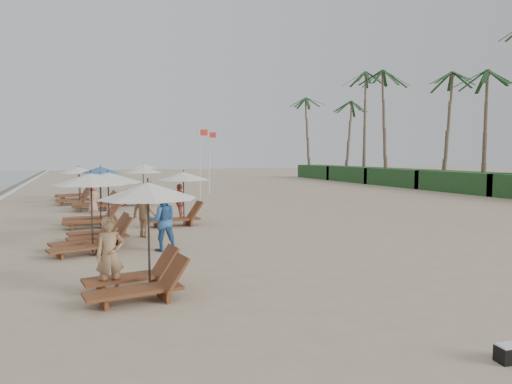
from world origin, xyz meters
name	(u,v)px	position (x,y,z in m)	size (l,w,h in m)	color
ground	(287,245)	(0.00, 0.00, 0.00)	(160.00, 160.00, 0.00)	tan
shrub_hedge	(465,182)	(22.00, 14.50, 0.80)	(3.20, 53.00, 1.60)	#193D1C
palm_row	(460,65)	(21.91, 15.40, 9.91)	(7.00, 52.00, 12.30)	brown
lounger_station_0	(137,242)	(-5.21, -3.79, 1.13)	(2.49, 2.08, 2.38)	brown
lounger_station_1	(85,211)	(-6.16, 1.15, 1.26)	(2.49, 2.23, 2.39)	brown
lounger_station_2	(102,207)	(-5.60, 2.77, 1.19)	(2.61, 2.30, 2.35)	brown
lounger_station_3	(93,203)	(-5.78, 6.52, 0.95)	(2.61, 2.06, 2.15)	brown
lounger_station_4	(95,191)	(-5.47, 12.65, 1.01)	(2.62, 2.10, 2.30)	brown
lounger_station_5	(75,185)	(-6.48, 15.98, 1.13)	(2.50, 2.19, 2.20)	brown
lounger_station_6	(75,186)	(-6.50, 19.10, 0.91)	(2.66, 2.63, 2.05)	brown
inland_station_0	(178,195)	(-2.45, 5.52, 1.28)	(2.87, 2.24, 2.22)	brown
inland_station_1	(140,182)	(-2.96, 14.04, 1.36)	(2.75, 2.24, 2.22)	brown
inland_station_2	(141,174)	(-1.77, 22.99, 1.41)	(2.65, 2.24, 2.22)	brown
beachgoer_near	(110,255)	(-5.74, -3.46, 0.82)	(0.60, 0.39, 1.64)	#A27E58
beachgoer_mid_a	(163,221)	(-3.94, 0.61, 0.93)	(0.90, 0.70, 1.86)	#326096
beachgoer_mid_b	(145,211)	(-4.10, 3.23, 0.95)	(1.22, 0.70, 1.89)	olive
beachgoer_far_a	(180,202)	(-2.11, 6.88, 0.83)	(0.97, 0.40, 1.65)	#B9534A
beachgoer_far_b	(93,198)	(-5.64, 11.02, 0.78)	(0.77, 0.50, 1.57)	tan
flag_pole_near	(200,159)	(1.31, 16.64, 2.65)	(0.60, 0.08, 4.80)	silver
flag_pole_far	(209,159)	(2.81, 19.85, 2.64)	(0.60, 0.08, 4.78)	silver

